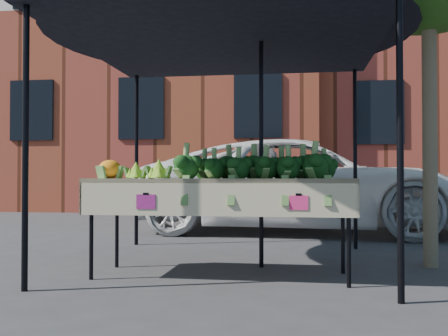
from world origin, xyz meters
TOP-DOWN VIEW (x-y plane):
  - ground at (0.00, 0.00)m, footprint 90.00×90.00m
  - table at (-0.24, -0.10)m, footprint 2.41×0.83m
  - canopy at (-0.26, 0.52)m, footprint 3.16×3.16m
  - broccoli_heap at (0.08, -0.08)m, footprint 1.50×0.60m
  - romanesco_cluster at (-0.91, -0.12)m, footprint 0.46×0.50m
  - cauliflower_pair at (-1.29, -0.15)m, footprint 0.23×0.23m
  - vehicle at (0.57, 4.02)m, footprint 1.75×2.69m
  - street_tree at (1.79, 0.67)m, footprint 2.14×2.14m
  - building_left at (-5.00, 12.00)m, footprint 12.00×8.00m

SIDE VIEW (x-z plane):
  - ground at x=0.00m, z-range 0.00..0.00m
  - table at x=-0.24m, z-range 0.00..0.90m
  - cauliflower_pair at x=-1.29m, z-range 0.90..1.10m
  - romanesco_cluster at x=-0.91m, z-range 0.90..1.13m
  - broccoli_heap at x=0.08m, z-range 0.90..1.20m
  - canopy at x=-0.26m, z-range 0.00..2.74m
  - street_tree at x=1.79m, z-range 0.00..4.22m
  - vehicle at x=0.57m, z-range 0.00..5.59m
  - building_left at x=-5.00m, z-range 0.00..9.00m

